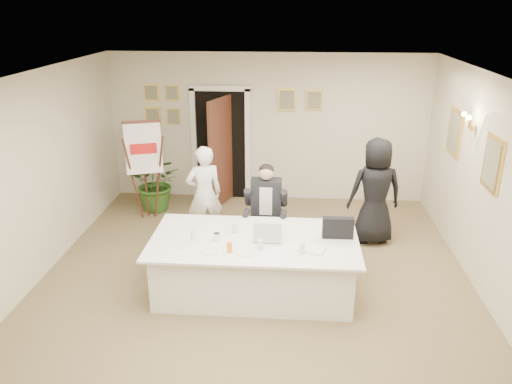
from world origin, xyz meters
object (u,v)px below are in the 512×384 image
object	(u,v)px
flip_chart	(145,175)
potted_palm	(157,183)
oj_glass	(230,247)
steel_jug	(217,237)
laptop	(268,229)
conference_table	(254,265)
seated_man	(266,210)
paper_stack	(312,249)
laptop_bag	(338,228)
standing_man	(204,194)
standing_woman	(375,191)

from	to	relation	value
flip_chart	potted_palm	bearing A→B (deg)	80.48
oj_glass	steel_jug	size ratio (longest dim) A/B	1.18
laptop	steel_jug	world-z (taller)	laptop
potted_palm	conference_table	bearing A→B (deg)	-53.10
seated_man	paper_stack	size ratio (longest dim) A/B	4.64
laptop_bag	steel_jug	size ratio (longest dim) A/B	3.63
seated_man	laptop	xyz separation A→B (m)	(0.09, -1.08, 0.19)
conference_table	potted_palm	bearing A→B (deg)	126.90
laptop	paper_stack	xyz separation A→B (m)	(0.55, -0.29, -0.12)
standing_man	laptop	size ratio (longest dim) A/B	4.22
conference_table	laptop	distance (m)	0.55
potted_palm	laptop	size ratio (longest dim) A/B	2.83
flip_chart	standing_woman	size ratio (longest dim) A/B	1.02
seated_man	potted_palm	xyz separation A→B (m)	(-2.10, 1.58, -0.19)
standing_man	laptop_bag	bearing A→B (deg)	121.48
flip_chart	standing_man	size ratio (longest dim) A/B	1.11
paper_stack	oj_glass	world-z (taller)	oj_glass
laptop	laptop_bag	world-z (taller)	same
flip_chart	standing_man	xyz separation A→B (m)	(1.17, -0.76, -0.02)
seated_man	steel_jug	bearing A→B (deg)	-121.52
conference_table	oj_glass	world-z (taller)	oj_glass
laptop_bag	paper_stack	distance (m)	0.54
seated_man	steel_jug	distance (m)	1.33
conference_table	standing_man	world-z (taller)	standing_man
flip_chart	potted_palm	xyz separation A→B (m)	(0.07, 0.42, -0.28)
standing_man	oj_glass	size ratio (longest dim) A/B	12.12
standing_woman	paper_stack	size ratio (longest dim) A/B	5.51
conference_table	oj_glass	size ratio (longest dim) A/B	20.65
potted_palm	paper_stack	distance (m)	4.04
flip_chart	laptop_bag	xyz separation A→B (m)	(3.16, -2.14, 0.10)
laptop	oj_glass	size ratio (longest dim) A/B	2.88
laptop_bag	oj_glass	distance (m)	1.44
flip_chart	paper_stack	size ratio (longest dim) A/B	5.63
seated_man	standing_woman	xyz separation A→B (m)	(1.69, 0.54, 0.14)
seated_man	laptop	size ratio (longest dim) A/B	3.86
paper_stack	steel_jug	xyz separation A→B (m)	(-1.20, 0.17, 0.04)
flip_chart	oj_glass	world-z (taller)	flip_chart
conference_table	flip_chart	world-z (taller)	flip_chart
flip_chart	paper_stack	xyz separation A→B (m)	(2.82, -2.54, -0.02)
seated_man	standing_man	bearing A→B (deg)	151.49
steel_jug	standing_woman	bearing A→B (deg)	37.85
seated_man	flip_chart	size ratio (longest dim) A/B	0.82
standing_woman	paper_stack	world-z (taller)	standing_woman
standing_man	steel_jug	size ratio (longest dim) A/B	14.33
flip_chart	oj_glass	bearing A→B (deg)	-55.67
laptop	paper_stack	size ratio (longest dim) A/B	1.20
flip_chart	standing_woman	bearing A→B (deg)	-9.11
flip_chart	potted_palm	world-z (taller)	flip_chart
conference_table	oj_glass	bearing A→B (deg)	-124.41
conference_table	standing_man	xyz separation A→B (m)	(-0.91, 1.50, 0.40)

